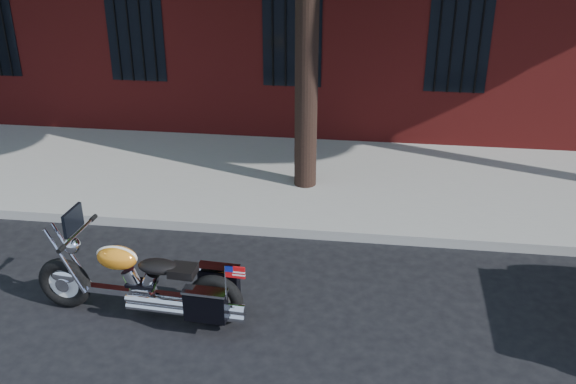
# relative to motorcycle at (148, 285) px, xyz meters

# --- Properties ---
(ground) EXTENTS (120.00, 120.00, 0.00)m
(ground) POSITION_rel_motorcycle_xyz_m (0.90, 0.81, -0.45)
(ground) COLOR black
(ground) RESTS_ON ground
(curb) EXTENTS (40.00, 0.16, 0.15)m
(curb) POSITION_rel_motorcycle_xyz_m (0.90, 2.19, -0.37)
(curb) COLOR gray
(curb) RESTS_ON ground
(sidewalk) EXTENTS (40.00, 3.60, 0.15)m
(sidewalk) POSITION_rel_motorcycle_xyz_m (0.90, 4.07, -0.37)
(sidewalk) COLOR gray
(sidewalk) RESTS_ON ground
(motorcycle) EXTENTS (2.60, 0.82, 1.32)m
(motorcycle) POSITION_rel_motorcycle_xyz_m (0.00, 0.00, 0.00)
(motorcycle) COLOR black
(motorcycle) RESTS_ON ground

